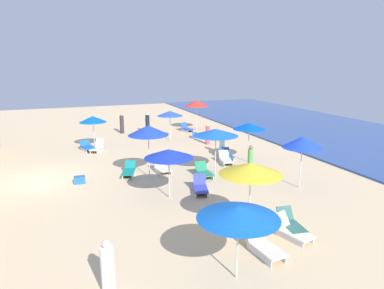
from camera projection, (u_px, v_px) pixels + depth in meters
ground_plane at (37, 181)px, 17.69m from camera, size 60.00×60.00×0.00m
ocean at (375, 143)px, 25.79m from camera, size 60.00×14.00×0.12m
umbrella_0 at (169, 154)px, 15.12m from camera, size 2.16×2.16×2.24m
lounge_chair_0_0 at (200, 187)px, 16.11m from camera, size 1.46×0.97×0.74m
umbrella_1 at (238, 212)px, 9.37m from camera, size 2.29×2.29×2.18m
lounge_chair_1_0 at (264, 247)px, 10.95m from camera, size 1.53×0.75×0.63m
umbrella_2 at (93, 119)px, 24.00m from camera, size 1.86×1.86×2.27m
lounge_chair_2_0 at (97, 148)px, 23.51m from camera, size 1.53×1.14×0.77m
lounge_chair_2_1 at (87, 147)px, 23.64m from camera, size 1.53×0.98×0.63m
umbrella_3 at (303, 142)px, 16.31m from camera, size 1.87×1.87×2.53m
umbrella_4 at (148, 130)px, 17.75m from camera, size 2.08×2.08×2.77m
lounge_chair_4_0 at (162, 168)px, 19.06m from camera, size 1.26×0.76×0.75m
lounge_chair_4_1 at (129, 171)px, 18.51m from camera, size 1.56×1.02×0.67m
umbrella_5 at (251, 169)px, 11.90m from camera, size 2.20×2.20×2.57m
lounge_chair_5_0 at (291, 224)px, 12.49m from camera, size 1.42×0.79×0.71m
lounge_chair_5_1 at (292, 231)px, 12.00m from camera, size 1.51×0.94×0.73m
umbrella_6 at (197, 103)px, 30.45m from camera, size 2.15×2.15×2.62m
lounge_chair_6_0 at (186, 129)px, 30.23m from camera, size 1.41×0.91×0.72m
umbrella_7 at (216, 132)px, 18.38m from camera, size 2.37×2.37×2.48m
lounge_chair_7_0 at (204, 172)px, 18.26m from camera, size 1.28×0.65×0.74m
umbrella_8 at (170, 113)px, 26.48m from camera, size 1.95×1.95×2.28m
umbrella_9 at (249, 126)px, 20.63m from camera, size 1.92×1.92×2.39m
lounge_chair_9_0 at (226, 155)px, 21.55m from camera, size 1.35×0.86×0.67m
lounge_chair_9_1 at (226, 160)px, 20.63m from camera, size 1.47×0.87×0.68m
beachgoer_0 at (250, 160)px, 18.90m from camera, size 0.33×0.33×1.55m
beachgoer_1 at (108, 268)px, 9.08m from camera, size 0.51×0.51×1.51m
beachgoer_2 at (208, 135)px, 25.46m from camera, size 0.45×0.45×1.52m
beachgoer_3 at (122, 124)px, 29.38m from camera, size 0.46×0.46×1.69m
beachgoer_4 at (222, 143)px, 22.79m from camera, size 0.50×0.50×1.57m
beachgoer_5 at (148, 123)px, 29.49m from camera, size 0.46×0.46×1.73m
cooler_box_0 at (80, 180)px, 17.38m from camera, size 0.40×0.56×0.36m
cooler_box_1 at (195, 135)px, 27.72m from camera, size 0.60×0.53×0.42m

